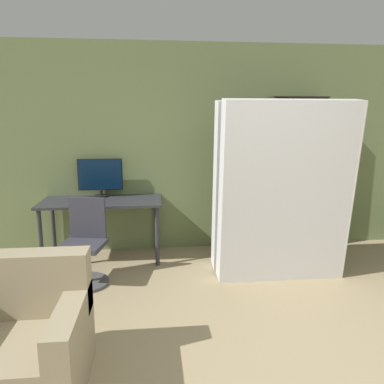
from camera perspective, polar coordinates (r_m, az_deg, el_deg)
The scene contains 8 objects.
wall_back at distance 5.04m, azimuth 3.69°, elevation 6.60°, with size 8.00×0.06×2.70m.
desk at distance 4.75m, azimuth -13.58°, elevation -2.30°, with size 1.46×0.68×0.76m.
monitor at distance 4.92m, azimuth -13.81°, elevation 2.38°, with size 0.56×0.18×0.49m.
office_chair at distance 4.21m, azimuth -16.06°, elevation -8.51°, with size 0.52×0.52×0.91m.
bookshelf at distance 5.20m, azimuth 14.26°, elevation 2.84°, with size 0.73×0.26×2.02m.
mattress_near at distance 4.05m, azimuth 14.18°, elevation -0.26°, with size 1.39×0.44×1.94m.
mattress_far at distance 4.40m, azimuth 12.48°, elevation 0.73°, with size 1.39×0.40×1.94m.
armchair at distance 2.85m, azimuth -24.84°, elevation -20.17°, with size 0.85×0.80×0.85m.
Camera 1 is at (-0.84, -1.83, 1.75)m, focal length 35.00 mm.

